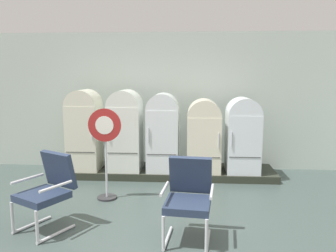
{
  "coord_description": "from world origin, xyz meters",
  "views": [
    {
      "loc": [
        0.52,
        -3.59,
        2.03
      ],
      "look_at": [
        0.11,
        2.75,
        1.05
      ],
      "focal_mm": 36.2,
      "sensor_mm": 36.0,
      "label": 1
    }
  ],
  "objects_px": {
    "refrigerator_3": "(204,133)",
    "refrigerator_4": "(243,133)",
    "armchair_left": "(48,187)",
    "armchair_right": "(189,195)",
    "refrigerator_0": "(84,127)",
    "refrigerator_1": "(125,128)",
    "refrigerator_2": "(163,130)",
    "sign_stand": "(106,152)"
  },
  "relations": [
    {
      "from": "refrigerator_3",
      "to": "refrigerator_4",
      "type": "xyz_separation_m",
      "value": [
        0.75,
        -0.01,
        0.02
      ]
    },
    {
      "from": "armchair_left",
      "to": "refrigerator_3",
      "type": "bearing_deg",
      "value": 48.36
    },
    {
      "from": "armchair_right",
      "to": "refrigerator_0",
      "type": "bearing_deg",
      "value": 129.7
    },
    {
      "from": "refrigerator_1",
      "to": "refrigerator_2",
      "type": "height_order",
      "value": "refrigerator_1"
    },
    {
      "from": "refrigerator_3",
      "to": "refrigerator_4",
      "type": "bearing_deg",
      "value": -0.5
    },
    {
      "from": "refrigerator_1",
      "to": "sign_stand",
      "type": "bearing_deg",
      "value": -93.67
    },
    {
      "from": "refrigerator_2",
      "to": "refrigerator_3",
      "type": "height_order",
      "value": "refrigerator_2"
    },
    {
      "from": "refrigerator_2",
      "to": "armchair_left",
      "type": "relative_size",
      "value": 1.51
    },
    {
      "from": "armchair_right",
      "to": "refrigerator_2",
      "type": "bearing_deg",
      "value": 101.68
    },
    {
      "from": "refrigerator_1",
      "to": "refrigerator_4",
      "type": "height_order",
      "value": "refrigerator_1"
    },
    {
      "from": "refrigerator_2",
      "to": "armchair_right",
      "type": "relative_size",
      "value": 1.51
    },
    {
      "from": "armchair_left",
      "to": "refrigerator_2",
      "type": "bearing_deg",
      "value": 60.6
    },
    {
      "from": "refrigerator_1",
      "to": "armchair_right",
      "type": "relative_size",
      "value": 1.57
    },
    {
      "from": "refrigerator_0",
      "to": "refrigerator_4",
      "type": "xyz_separation_m",
      "value": [
        3.1,
        0.03,
        -0.08
      ]
    },
    {
      "from": "refrigerator_2",
      "to": "armchair_left",
      "type": "bearing_deg",
      "value": -119.4
    },
    {
      "from": "armchair_right",
      "to": "sign_stand",
      "type": "bearing_deg",
      "value": 137.13
    },
    {
      "from": "armchair_right",
      "to": "refrigerator_1",
      "type": "bearing_deg",
      "value": 116.55
    },
    {
      "from": "refrigerator_0",
      "to": "armchair_left",
      "type": "bearing_deg",
      "value": -84.22
    },
    {
      "from": "refrigerator_0",
      "to": "refrigerator_2",
      "type": "xyz_separation_m",
      "value": [
        1.56,
        -0.0,
        -0.04
      ]
    },
    {
      "from": "armchair_left",
      "to": "armchair_right",
      "type": "bearing_deg",
      "value": -4.79
    },
    {
      "from": "refrigerator_0",
      "to": "armchair_right",
      "type": "height_order",
      "value": "refrigerator_0"
    },
    {
      "from": "refrigerator_4",
      "to": "refrigerator_1",
      "type": "bearing_deg",
      "value": -179.96
    },
    {
      "from": "sign_stand",
      "to": "refrigerator_3",
      "type": "bearing_deg",
      "value": 38.42
    },
    {
      "from": "refrigerator_0",
      "to": "sign_stand",
      "type": "xyz_separation_m",
      "value": [
        0.73,
        -1.25,
        -0.2
      ]
    },
    {
      "from": "refrigerator_1",
      "to": "refrigerator_2",
      "type": "relative_size",
      "value": 1.04
    },
    {
      "from": "refrigerator_3",
      "to": "armchair_left",
      "type": "bearing_deg",
      "value": -131.64
    },
    {
      "from": "refrigerator_1",
      "to": "armchair_left",
      "type": "height_order",
      "value": "refrigerator_1"
    },
    {
      "from": "refrigerator_1",
      "to": "refrigerator_3",
      "type": "bearing_deg",
      "value": 0.3
    },
    {
      "from": "refrigerator_1",
      "to": "refrigerator_2",
      "type": "xyz_separation_m",
      "value": [
        0.75,
        -0.03,
        -0.03
      ]
    },
    {
      "from": "refrigerator_3",
      "to": "refrigerator_4",
      "type": "distance_m",
      "value": 0.75
    },
    {
      "from": "refrigerator_4",
      "to": "armchair_right",
      "type": "xyz_separation_m",
      "value": [
        -1.03,
        -2.53,
        -0.34
      ]
    },
    {
      "from": "refrigerator_0",
      "to": "sign_stand",
      "type": "height_order",
      "value": "refrigerator_0"
    },
    {
      "from": "refrigerator_1",
      "to": "armchair_left",
      "type": "distance_m",
      "value": 2.48
    },
    {
      "from": "refrigerator_4",
      "to": "armchair_left",
      "type": "bearing_deg",
      "value": -140.37
    },
    {
      "from": "refrigerator_1",
      "to": "armchair_right",
      "type": "bearing_deg",
      "value": -63.45
    },
    {
      "from": "armchair_left",
      "to": "sign_stand",
      "type": "distance_m",
      "value": 1.22
    },
    {
      "from": "refrigerator_1",
      "to": "sign_stand",
      "type": "height_order",
      "value": "refrigerator_1"
    },
    {
      "from": "refrigerator_2",
      "to": "refrigerator_4",
      "type": "xyz_separation_m",
      "value": [
        1.54,
        0.03,
        -0.05
      ]
    },
    {
      "from": "refrigerator_3",
      "to": "armchair_right",
      "type": "relative_size",
      "value": 1.4
    },
    {
      "from": "refrigerator_4",
      "to": "armchair_left",
      "type": "xyz_separation_m",
      "value": [
        -2.87,
        -2.37,
        -0.34
      ]
    },
    {
      "from": "refrigerator_2",
      "to": "refrigerator_4",
      "type": "height_order",
      "value": "refrigerator_2"
    },
    {
      "from": "refrigerator_3",
      "to": "armchair_left",
      "type": "relative_size",
      "value": 1.4
    }
  ]
}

